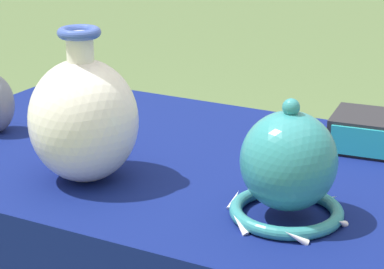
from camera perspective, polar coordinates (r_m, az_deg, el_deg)
The scene contains 5 objects.
display_table at distance 1.48m, azimuth 1.54°, elevation -4.81°, with size 1.34×0.74×0.72m.
vase_tall_bulbous at distance 1.37m, azimuth -8.27°, elevation 1.20°, with size 0.20×0.20×0.28m.
vase_dome_bell at distance 1.22m, azimuth 7.34°, elevation -2.63°, with size 0.20×0.20×0.21m.
mosaic_tile_box at distance 1.58m, azimuth 13.60°, elevation 0.17°, with size 0.18×0.16×0.07m.
pot_squat_rose at distance 1.58m, azimuth -8.53°, elevation 0.20°, with size 0.15×0.15×0.05m, color #D19399.
Camera 1 is at (0.59, -1.23, 1.26)m, focal length 70.00 mm.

